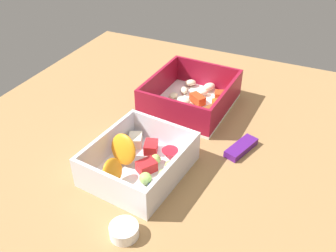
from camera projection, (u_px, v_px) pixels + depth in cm
name	position (u px, v px, depth cm)	size (l,w,h in cm)	color
table_surface	(176.00, 143.00, 66.58)	(80.00, 80.00, 2.00)	#9E7547
pasta_container	(192.00, 99.00, 73.73)	(18.32, 16.25, 6.13)	white
fruit_bowl	(139.00, 162.00, 57.93)	(17.17, 15.05, 6.04)	white
candy_bar	(241.00, 148.00, 62.92)	(7.00, 2.40, 1.20)	#51197A
paper_cup_liner	(124.00, 231.00, 48.20)	(3.93, 3.93, 1.78)	white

